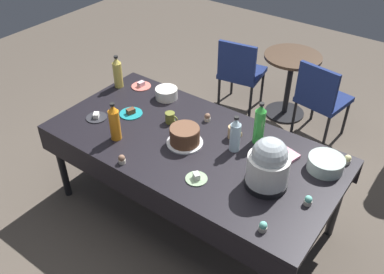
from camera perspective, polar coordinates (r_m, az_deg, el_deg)
name	(u,v)px	position (r m, az deg, el deg)	size (l,w,h in m)	color
ground	(192,212)	(3.60, 0.00, -10.25)	(9.00, 9.00, 0.00)	brown
potluck_table	(192,149)	(3.13, 0.00, -1.64)	(2.20, 1.10, 0.75)	black
frosted_layer_cake	(185,136)	(3.04, -1.01, 0.13)	(0.27, 0.27, 0.14)	silver
slow_cooker	(268,165)	(2.67, 10.40, -3.76)	(0.28, 0.28, 0.37)	black
glass_salad_bowl	(326,164)	(2.97, 17.83, -3.50)	(0.25, 0.25, 0.09)	#B2C6BC
ceramic_snack_bowl	(166,93)	(3.59, -3.51, 5.99)	(0.19, 0.19, 0.09)	silver
dessert_plate_sage	(196,178)	(2.77, 0.61, -5.61)	(0.15, 0.15, 0.05)	#8CA87F
dessert_plate_charcoal	(97,117)	(3.43, -12.94, 2.71)	(0.17, 0.17, 0.04)	#2D2D33
dessert_plate_coral	(141,85)	(3.80, -6.97, 7.02)	(0.18, 0.18, 0.05)	#E07266
dessert_plate_teal	(131,113)	(3.43, -8.36, 3.31)	(0.19, 0.19, 0.05)	teal
cupcake_mint	(207,117)	(3.30, 2.12, 2.70)	(0.05, 0.05, 0.07)	beige
cupcake_vanilla	(122,159)	(2.93, -9.58, -3.03)	(0.05, 0.05, 0.07)	beige
cupcake_cocoa	(308,201)	(2.69, 15.62, -8.38)	(0.05, 0.05, 0.07)	beige
cupcake_rose	(263,227)	(2.49, 9.70, -12.00)	(0.05, 0.05, 0.07)	beige
cupcake_lemon	(348,159)	(3.08, 20.52, -2.89)	(0.05, 0.05, 0.07)	beige
soda_bottle_orange_juice	(115,123)	(3.10, -10.56, 1.96)	(0.08, 0.08, 0.31)	orange
soda_bottle_ginger_ale	(118,73)	(3.77, -10.15, 8.68)	(0.08, 0.08, 0.30)	gold
soda_bottle_lime_soda	(259,124)	(3.04, 9.22, 1.75)	(0.08, 0.08, 0.34)	green
soda_bottle_water	(235,135)	(2.96, 5.93, 0.31)	(0.08, 0.08, 0.29)	silver
coffee_mug_tan	(233,132)	(3.12, 5.68, 0.67)	(0.12, 0.08, 0.10)	tan
coffee_mug_olive	(170,118)	(3.28, -2.98, 2.66)	(0.12, 0.08, 0.09)	olive
paper_napkin_stack	(287,156)	(3.02, 12.83, -2.50)	(0.14, 0.14, 0.02)	pink
maroon_chair_left	(240,70)	(4.63, 6.61, 9.08)	(0.50, 0.50, 0.85)	navy
maroon_chair_right	(321,96)	(4.32, 17.22, 5.35)	(0.51, 0.51, 0.85)	navy
round_cafe_table	(290,74)	(4.63, 13.30, 8.35)	(0.60, 0.60, 0.72)	#473323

